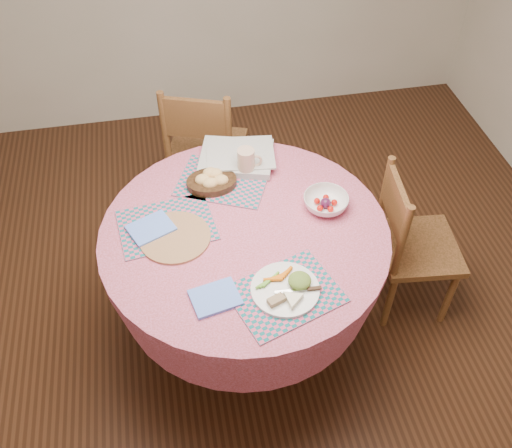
{
  "coord_description": "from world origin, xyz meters",
  "views": [
    {
      "loc": [
        -0.27,
        -1.64,
        2.51
      ],
      "look_at": [
        0.05,
        0.0,
        0.78
      ],
      "focal_mm": 40.0,
      "sensor_mm": 36.0,
      "label": 1
    }
  ],
  "objects_px": {
    "chair_right": "(410,242)",
    "bread_bowl": "(212,180)",
    "chair_back": "(204,148)",
    "dinner_plate": "(287,289)",
    "fruit_bowl": "(326,202)",
    "dining_table": "(245,260)",
    "wicker_trivet": "(175,237)",
    "latte_mug": "(247,162)"
  },
  "relations": [
    {
      "from": "wicker_trivet",
      "to": "latte_mug",
      "type": "distance_m",
      "value": 0.51
    },
    {
      "from": "chair_back",
      "to": "bread_bowl",
      "type": "xyz_separation_m",
      "value": [
        -0.03,
        -0.64,
        0.31
      ]
    },
    {
      "from": "wicker_trivet",
      "to": "dinner_plate",
      "type": "xyz_separation_m",
      "value": [
        0.4,
        -0.37,
        0.02
      ]
    },
    {
      "from": "dining_table",
      "to": "fruit_bowl",
      "type": "relative_size",
      "value": 6.26
    },
    {
      "from": "chair_back",
      "to": "wicker_trivet",
      "type": "height_order",
      "value": "chair_back"
    },
    {
      "from": "chair_back",
      "to": "dining_table",
      "type": "bearing_deg",
      "value": 113.82
    },
    {
      "from": "chair_right",
      "to": "latte_mug",
      "type": "bearing_deg",
      "value": 74.21
    },
    {
      "from": "chair_right",
      "to": "chair_back",
      "type": "distance_m",
      "value": 1.27
    },
    {
      "from": "chair_right",
      "to": "chair_back",
      "type": "relative_size",
      "value": 0.94
    },
    {
      "from": "wicker_trivet",
      "to": "dinner_plate",
      "type": "height_order",
      "value": "dinner_plate"
    },
    {
      "from": "chair_back",
      "to": "fruit_bowl",
      "type": "distance_m",
      "value": 1.02
    },
    {
      "from": "latte_mug",
      "to": "fruit_bowl",
      "type": "distance_m",
      "value": 0.42
    },
    {
      "from": "chair_right",
      "to": "latte_mug",
      "type": "xyz_separation_m",
      "value": [
        -0.76,
        0.3,
        0.38
      ]
    },
    {
      "from": "latte_mug",
      "to": "chair_back",
      "type": "bearing_deg",
      "value": 103.75
    },
    {
      "from": "dinner_plate",
      "to": "fruit_bowl",
      "type": "distance_m",
      "value": 0.5
    },
    {
      "from": "bread_bowl",
      "to": "latte_mug",
      "type": "relative_size",
      "value": 1.67
    },
    {
      "from": "bread_bowl",
      "to": "dining_table",
      "type": "bearing_deg",
      "value": -72.49
    },
    {
      "from": "chair_right",
      "to": "bread_bowl",
      "type": "bearing_deg",
      "value": 80.69
    },
    {
      "from": "dining_table",
      "to": "bread_bowl",
      "type": "distance_m",
      "value": 0.4
    },
    {
      "from": "dinner_plate",
      "to": "fruit_bowl",
      "type": "height_order",
      "value": "fruit_bowl"
    },
    {
      "from": "dining_table",
      "to": "chair_right",
      "type": "distance_m",
      "value": 0.84
    },
    {
      "from": "dinner_plate",
      "to": "bread_bowl",
      "type": "bearing_deg",
      "value": 106.89
    },
    {
      "from": "chair_back",
      "to": "latte_mug",
      "type": "xyz_separation_m",
      "value": [
        0.14,
        -0.59,
        0.35
      ]
    },
    {
      "from": "dinner_plate",
      "to": "chair_back",
      "type": "bearing_deg",
      "value": 97.63
    },
    {
      "from": "fruit_bowl",
      "to": "latte_mug",
      "type": "bearing_deg",
      "value": 136.75
    },
    {
      "from": "fruit_bowl",
      "to": "bread_bowl",
      "type": "bearing_deg",
      "value": 153.52
    },
    {
      "from": "chair_right",
      "to": "bread_bowl",
      "type": "distance_m",
      "value": 1.02
    },
    {
      "from": "fruit_bowl",
      "to": "chair_right",
      "type": "bearing_deg",
      "value": -2.45
    },
    {
      "from": "wicker_trivet",
      "to": "chair_right",
      "type": "bearing_deg",
      "value": 2.06
    },
    {
      "from": "chair_back",
      "to": "fruit_bowl",
      "type": "xyz_separation_m",
      "value": [
        0.44,
        -0.87,
        0.31
      ]
    },
    {
      "from": "dining_table",
      "to": "wicker_trivet",
      "type": "height_order",
      "value": "wicker_trivet"
    },
    {
      "from": "dining_table",
      "to": "chair_right",
      "type": "relative_size",
      "value": 1.45
    },
    {
      "from": "dinner_plate",
      "to": "bread_bowl",
      "type": "distance_m",
      "value": 0.69
    },
    {
      "from": "dining_table",
      "to": "bread_bowl",
      "type": "height_order",
      "value": "bread_bowl"
    },
    {
      "from": "bread_bowl",
      "to": "latte_mug",
      "type": "distance_m",
      "value": 0.18
    },
    {
      "from": "dinner_plate",
      "to": "bread_bowl",
      "type": "xyz_separation_m",
      "value": [
        -0.2,
        0.66,
        0.01
      ]
    },
    {
      "from": "chair_back",
      "to": "latte_mug",
      "type": "relative_size",
      "value": 6.59
    },
    {
      "from": "dining_table",
      "to": "dinner_plate",
      "type": "distance_m",
      "value": 0.43
    },
    {
      "from": "dining_table",
      "to": "fruit_bowl",
      "type": "height_order",
      "value": "fruit_bowl"
    },
    {
      "from": "bread_bowl",
      "to": "wicker_trivet",
      "type": "bearing_deg",
      "value": -123.76
    },
    {
      "from": "wicker_trivet",
      "to": "latte_mug",
      "type": "xyz_separation_m",
      "value": [
        0.37,
        0.34,
        0.07
      ]
    },
    {
      "from": "bread_bowl",
      "to": "chair_back",
      "type": "bearing_deg",
      "value": 87.59
    }
  ]
}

